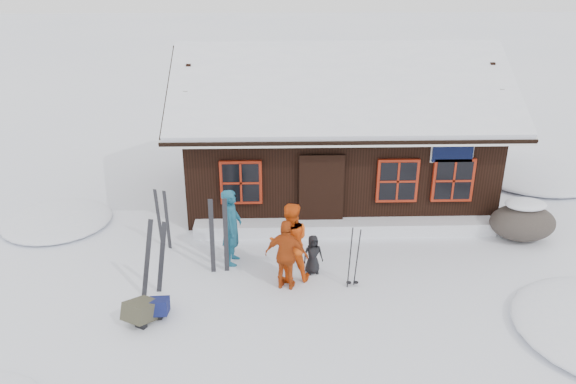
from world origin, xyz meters
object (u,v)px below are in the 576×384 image
skier_teal (232,227)px  ski_poles (354,259)px  skier_crouched (313,254)px  boulder (523,221)px  backpack_olive (142,314)px  ski_pair_left (154,259)px  skier_orange_left (290,242)px  skier_orange_right (287,255)px  backpack_blue (159,309)px

skier_teal → ski_poles: bearing=-106.3°
skier_crouched → boulder: size_ratio=0.57×
backpack_olive → skier_teal: bearing=82.7°
boulder → ski_pair_left: size_ratio=0.92×
skier_orange_left → skier_orange_right: 0.37m
skier_orange_left → ski_poles: 1.39m
ski_poles → skier_crouched: bearing=145.2°
ski_pair_left → backpack_olive: size_ratio=2.72×
skier_crouched → ski_poles: (0.81, -0.57, 0.21)m
skier_orange_right → ski_pair_left: bearing=17.7°
skier_crouched → backpack_blue: skier_crouched is taller
skier_teal → skier_crouched: (1.80, -0.51, -0.45)m
backpack_olive → boulder: bearing=48.6°
skier_orange_left → skier_crouched: 0.72m
skier_teal → backpack_blue: size_ratio=3.47×
boulder → ski_pair_left: (-8.60, -2.22, 0.35)m
skier_orange_left → ski_poles: size_ratio=1.28×
skier_teal → skier_crouched: size_ratio=1.98×
backpack_blue → backpack_olive: size_ratio=0.81×
skier_crouched → backpack_olive: size_ratio=1.42×
skier_orange_left → boulder: 6.08m
skier_crouched → boulder: 5.50m
ski_pair_left → backpack_olive: ski_pair_left is taller
skier_crouched → ski_pair_left: bearing=179.3°
skier_orange_left → ski_poles: (1.33, -0.33, -0.23)m
skier_orange_left → skier_crouched: bearing=-158.9°
skier_crouched → ski_pair_left: ski_pair_left is taller
boulder → backpack_blue: boulder is taller
skier_teal → backpack_olive: skier_teal is taller
ski_poles → skier_orange_left: bearing=166.3°
skier_teal → boulder: (7.10, 0.97, -0.43)m
skier_teal → skier_orange_right: (1.20, -1.10, -0.12)m
skier_orange_left → skier_crouched: size_ratio=1.97×
skier_teal → backpack_olive: size_ratio=2.81×
skier_teal → backpack_olive: (-1.61, -2.24, -0.73)m
backpack_blue → backpack_olive: 0.34m
skier_orange_left → ski_pair_left: skier_orange_left is taller
skier_orange_right → backpack_blue: (-2.54, -0.94, -0.64)m
ski_poles → boulder: bearing=24.5°
skier_orange_right → ski_poles: bearing=-164.7°
skier_orange_right → ski_poles: (1.41, 0.02, -0.12)m
boulder → skier_orange_right: bearing=-160.7°
backpack_blue → boulder: bearing=16.7°
ski_poles → backpack_olive: 4.41m
skier_orange_right → ski_poles: 1.41m
ski_pair_left → boulder: bearing=11.9°
ski_pair_left → ski_poles: (4.12, 0.18, -0.16)m
skier_crouched → ski_poles: size_ratio=0.65×
skier_crouched → ski_pair_left: (-3.30, -0.74, 0.37)m
ski_pair_left → ski_poles: 4.12m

